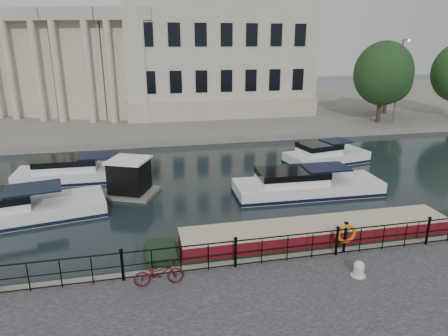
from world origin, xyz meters
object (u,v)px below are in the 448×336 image
at_px(bicycle, 159,273).
at_px(mooring_bollard, 359,269).
at_px(narrowboat, 316,241).
at_px(life_ring_post, 346,234).
at_px(harbour_hut, 130,178).

height_order(bicycle, mooring_bollard, bicycle).
xyz_separation_m(bicycle, narrowboat, (6.71, 2.05, -0.63)).
bearing_deg(life_ring_post, harbour_hut, 130.45).
relative_size(bicycle, narrowboat, 0.12).
height_order(life_ring_post, harbour_hut, harbour_hut).
height_order(mooring_bollard, narrowboat, narrowboat).
bearing_deg(mooring_bollard, narrowboat, 93.50).
distance_m(bicycle, life_ring_post, 7.26).
bearing_deg(narrowboat, bicycle, -162.83).
xyz_separation_m(bicycle, harbour_hut, (-1.02, 10.29, -0.04)).
relative_size(life_ring_post, harbour_hut, 0.35).
relative_size(mooring_bollard, life_ring_post, 0.45).
height_order(bicycle, narrowboat, bicycle).
xyz_separation_m(life_ring_post, narrowboat, (-0.51, 1.43, -0.99)).
xyz_separation_m(mooring_bollard, narrowboat, (-0.18, 3.01, -0.46)).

